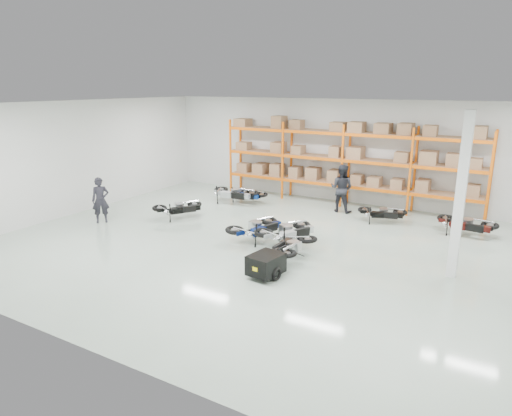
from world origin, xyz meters
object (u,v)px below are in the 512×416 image
Objects in this scene: moto_black_far_left at (179,205)px; moto_back_b at (234,190)px; person_left at (101,200)px; person_back at (342,188)px; moto_blue_centre at (257,224)px; moto_touring_right at (292,242)px; moto_back_d at (466,221)px; trailer at (266,264)px; moto_back_a at (247,191)px; moto_back_c at (382,210)px; moto_silver_left at (287,228)px.

moto_black_far_left is 3.10m from moto_back_b.
person_left is 9.50m from person_back.
moto_touring_right is (1.76, -0.95, -0.04)m from moto_blue_centre.
person_back is (-0.54, 5.79, 0.46)m from moto_touring_right.
moto_back_d is (9.41, 0.27, -0.05)m from moto_back_b.
person_left is at bearing 76.80° from moto_black_far_left.
moto_back_d is (4.28, 5.04, 0.01)m from moto_touring_right.
moto_back_a is at bearing 133.45° from trailer.
moto_back_d is 13.27m from person_left.
person_back reaches higher than moto_back_b.
moto_touring_right reaches higher than moto_black_far_left.
moto_back_d is at bearing -91.14° from moto_back_b.
moto_touring_right is at bearing -161.49° from moto_black_far_left.
moto_back_b is at bearing 13.91° from person_back.
moto_back_b is (-0.44, -0.42, 0.08)m from moto_back_a.
moto_blue_centre is 1.07× the size of person_left.
moto_back_d is at bearing -106.37° from moto_back_c.
moto_blue_centre is 3.10m from trailer.
moto_blue_centre is 1.18× the size of moto_back_c.
moto_touring_right is at bearing -47.12° from person_left.
trailer is 0.84× the size of moto_back_b.
person_left is at bearing 27.55° from moto_blue_centre.
moto_back_a is 0.86× the size of moto_back_b.
moto_back_d is at bearing 50.53° from moto_touring_right.
person_back is (7.37, 6.00, 0.12)m from person_left.
moto_touring_right is 7.00m from moto_back_b.
moto_back_d is (4.97, 3.95, -0.04)m from moto_silver_left.
moto_black_far_left is 2.92m from person_left.
moto_touring_right reaches higher than moto_back_c.
trailer is 8.18m from moto_back_b.
moto_silver_left is 5.09m from moto_black_far_left.
moto_touring_right is 6.61m from moto_back_d.
moto_blue_centre reaches higher than moto_back_c.
moto_back_b is (-5.13, 4.76, 0.05)m from moto_touring_right.
moto_back_c reaches higher than trailer.
moto_black_far_left is at bearing 19.68° from moto_silver_left.
moto_touring_right is at bearing 149.08° from moto_silver_left.
moto_silver_left is 0.95× the size of person_back.
moto_touring_right is 5.30m from moto_back_c.
moto_silver_left is at bearing 89.46° from person_back.
moto_silver_left is at bearing -132.36° from moto_back_b.
moto_blue_centre reaches higher than moto_back_d.
moto_back_c is at bearing 161.95° from person_back.
moto_black_far_left is 0.98× the size of moto_back_d.
moto_black_far_left is 1.07× the size of trailer.
person_back is at bearing -9.49° from person_left.
moto_black_far_left is (-3.98, 0.77, -0.05)m from moto_blue_centre.
person_back reaches higher than moto_back_a.
moto_back_c is 0.91× the size of person_left.
moto_silver_left is 4.52m from moto_back_c.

